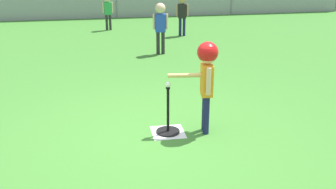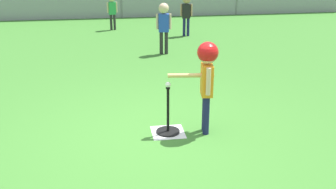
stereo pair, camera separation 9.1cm
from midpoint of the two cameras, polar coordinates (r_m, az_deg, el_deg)
The scene contains 8 objects.
ground_plane at distance 5.44m, azimuth -1.43°, elevation -6.05°, with size 60.00×60.00×0.00m, color #3D7A2D.
home_plate at distance 5.58m, azimuth 0.47°, elevation -5.25°, with size 0.44×0.44×0.01m, color white.
batting_tee at distance 5.54m, azimuth 0.47°, elevation -4.35°, with size 0.32×0.32×0.65m.
baseball_on_tee at distance 5.32m, azimuth 0.49°, elevation 1.36°, with size 0.07×0.07×0.07m, color white.
batter_child at distance 5.30m, azimuth 5.90°, elevation 3.51°, with size 0.65×0.35×1.25m.
fielder_deep_center at distance 11.18m, azimuth 2.81°, elevation 11.65°, with size 0.32×0.22×1.09m.
fielder_deep_right at distance 9.29m, azimuth -0.31°, elevation 10.11°, with size 0.34×0.23×1.16m.
fielder_near_left at distance 12.08m, azimuth -7.56°, elevation 11.93°, with size 0.30×0.20×1.01m.
Camera 2 is at (-0.56, -4.83, 2.44)m, focal length 43.81 mm.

